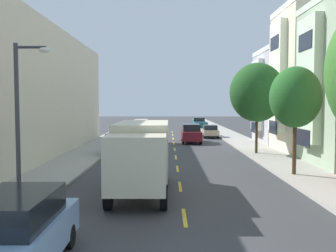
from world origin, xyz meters
name	(u,v)px	position (x,y,z in m)	size (l,w,h in m)	color
ground_plane	(175,145)	(0.00, 30.00, 0.00)	(160.00, 160.00, 0.00)	#38383A
sidewalk_left	(98,147)	(-7.10, 28.00, 0.07)	(3.20, 120.00, 0.14)	#A39E93
sidewalk_right	(253,147)	(7.10, 28.00, 0.07)	(3.20, 120.00, 0.14)	#A39E93
lane_centerline_dashes	(176,153)	(0.00, 24.50, 0.00)	(0.14, 47.20, 0.01)	yellow
townhouse_fifth_dove_grey	(314,99)	(14.12, 31.97, 4.54)	(11.67, 6.78, 9.47)	#A8A8AD
street_tree_second	(296,97)	(6.40, 14.48, 4.39)	(2.80, 2.80, 5.94)	#47331E
street_tree_third	(258,92)	(6.40, 23.43, 4.91)	(4.28, 4.28, 7.09)	#47331E
street_lamp	(23,113)	(-5.93, 7.53, 3.72)	(1.35, 0.28, 6.10)	#38383D
delivery_box_truck	(142,153)	(-1.80, 10.74, 1.82)	(2.43, 7.10, 3.16)	beige
parked_hatchback_champagne	(210,131)	(4.36, 38.38, 0.76)	(1.80, 4.03, 1.50)	tan
parked_pickup_charcoal	(136,132)	(-4.29, 36.52, 0.83)	(2.13, 5.35, 1.73)	#333338
parked_suv_sky	(16,233)	(-4.23, 2.53, 0.99)	(1.98, 4.81, 1.93)	#7A9EC6
parked_wagon_black	(132,136)	(-4.26, 31.32, 0.80)	(1.92, 4.74, 1.50)	black
parked_pickup_forest	(121,144)	(-4.43, 23.72, 0.83)	(2.11, 5.34, 1.73)	#194C28
parked_pickup_teal	(200,123)	(4.47, 54.12, 0.83)	(2.10, 5.34, 1.73)	#195B60
moving_burgundy_sedan	(192,133)	(1.80, 32.63, 0.99)	(1.95, 4.80, 1.93)	maroon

